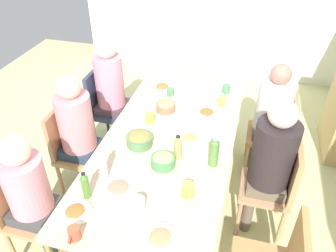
# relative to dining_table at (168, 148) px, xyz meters

# --- Properties ---
(ground_plane) EXTENTS (6.71, 6.71, 0.00)m
(ground_plane) POSITION_rel_dining_table_xyz_m (0.00, 0.00, -0.70)
(ground_plane) COLOR #BEBE86
(dining_table) EXTENTS (2.20, 1.04, 0.77)m
(dining_table) POSITION_rel_dining_table_xyz_m (0.00, 0.00, 0.00)
(dining_table) COLOR #CAB290
(dining_table) RESTS_ON ground_plane
(chair_1) EXTENTS (0.40, 0.40, 0.90)m
(chair_1) POSITION_rel_dining_table_xyz_m (-0.73, -0.90, -0.19)
(chair_1) COLOR #2A3650
(chair_1) RESTS_ON ground_plane
(person_1) EXTENTS (0.30, 0.30, 1.29)m
(person_1) POSITION_rel_dining_table_xyz_m (-0.73, -0.81, 0.07)
(person_1) COLOR #42463E
(person_1) RESTS_ON ground_plane
(chair_2) EXTENTS (0.40, 0.40, 0.90)m
(chair_2) POSITION_rel_dining_table_xyz_m (-0.73, 0.90, -0.19)
(chair_2) COLOR #B6794B
(chair_2) RESTS_ON ground_plane
(person_2) EXTENTS (0.32, 0.32, 1.21)m
(person_2) POSITION_rel_dining_table_xyz_m (-0.73, 0.81, 0.03)
(person_2) COLOR #3C4339
(person_2) RESTS_ON ground_plane
(chair_3) EXTENTS (0.40, 0.40, 0.90)m
(chair_3) POSITION_rel_dining_table_xyz_m (0.00, 0.90, -0.19)
(chair_3) COLOR #A87A59
(chair_3) RESTS_ON ground_plane
(person_3) EXTENTS (0.32, 0.32, 1.29)m
(person_3) POSITION_rel_dining_table_xyz_m (-0.00, 0.81, 0.07)
(person_3) COLOR brown
(person_3) RESTS_ON ground_plane
(chair_4) EXTENTS (0.40, 0.40, 0.90)m
(chair_4) POSITION_rel_dining_table_xyz_m (0.00, -0.90, -0.19)
(chair_4) COLOR #A8824D
(chair_4) RESTS_ON ground_plane
(person_4) EXTENTS (0.30, 0.30, 1.25)m
(person_4) POSITION_rel_dining_table_xyz_m (0.00, -0.81, 0.05)
(person_4) COLOR #283C52
(person_4) RESTS_ON ground_plane
(chair_5) EXTENTS (0.40, 0.40, 0.90)m
(chair_5) POSITION_rel_dining_table_xyz_m (0.73, -0.90, -0.19)
(chair_5) COLOR tan
(chair_5) RESTS_ON ground_plane
(person_5) EXTENTS (0.30, 0.30, 1.19)m
(person_5) POSITION_rel_dining_table_xyz_m (0.73, -0.81, 0.02)
(person_5) COLOR #413938
(person_5) RESTS_ON ground_plane
(plate_0) EXTENTS (0.23, 0.23, 0.04)m
(plate_0) POSITION_rel_dining_table_xyz_m (-0.81, -0.28, 0.09)
(plate_0) COLOR silver
(plate_0) RESTS_ON dining_table
(plate_1) EXTENTS (0.22, 0.22, 0.04)m
(plate_1) POSITION_rel_dining_table_xyz_m (0.87, -0.38, 0.09)
(plate_1) COLOR silver
(plate_1) RESTS_ON dining_table
(plate_2) EXTENTS (0.21, 0.21, 0.04)m
(plate_2) POSITION_rel_dining_table_xyz_m (-0.06, 0.17, 0.09)
(plate_2) COLOR white
(plate_2) RESTS_ON dining_table
(plate_3) EXTENTS (0.23, 0.23, 0.04)m
(plate_3) POSITION_rel_dining_table_xyz_m (0.91, 0.20, 0.09)
(plate_3) COLOR silver
(plate_3) RESTS_ON dining_table
(plate_4) EXTENTS (0.23, 0.23, 0.04)m
(plate_4) POSITION_rel_dining_table_xyz_m (-0.46, 0.24, 0.09)
(plate_4) COLOR white
(plate_4) RESTS_ON dining_table
(plate_5) EXTENTS (0.26, 0.26, 0.04)m
(plate_5) POSITION_rel_dining_table_xyz_m (0.60, -0.19, 0.09)
(plate_5) COLOR silver
(plate_5) RESTS_ON dining_table
(bowl_0) EXTENTS (0.18, 0.18, 0.10)m
(bowl_0) POSITION_rel_dining_table_xyz_m (0.29, 0.04, 0.12)
(bowl_0) COLOR #488750
(bowl_0) RESTS_ON dining_table
(bowl_1) EXTENTS (0.21, 0.21, 0.10)m
(bowl_1) POSITION_rel_dining_table_xyz_m (0.10, -0.21, 0.12)
(bowl_1) COLOR #507A4E
(bowl_1) RESTS_ON dining_table
(bowl_2) EXTENTS (0.18, 0.18, 0.09)m
(bowl_2) POSITION_rel_dining_table_xyz_m (-0.43, -0.14, 0.11)
(bowl_2) COLOR #986750
(bowl_2) RESTS_ON dining_table
(cup_0) EXTENTS (0.12, 0.08, 0.08)m
(cup_0) POSITION_rel_dining_table_xyz_m (-0.22, -0.22, 0.11)
(cup_0) COLOR gold
(cup_0) RESTS_ON dining_table
(cup_1) EXTENTS (0.11, 0.07, 0.09)m
(cup_1) POSITION_rel_dining_table_xyz_m (-0.65, 0.34, 0.12)
(cup_1) COLOR #DBC955
(cup_1) RESTS_ON dining_table
(cup_2) EXTENTS (0.11, 0.07, 0.09)m
(cup_2) POSITION_rel_dining_table_xyz_m (1.03, -0.29, 0.11)
(cup_2) COLOR #CB543A
(cup_2) RESTS_ON dining_table
(cup_3) EXTENTS (0.12, 0.09, 0.10)m
(cup_3) POSITION_rel_dining_table_xyz_m (0.73, -0.00, 0.12)
(cup_3) COLOR white
(cup_3) RESTS_ON dining_table
(cup_4) EXTENTS (0.12, 0.09, 0.10)m
(cup_4) POSITION_rel_dining_table_xyz_m (0.53, 0.28, 0.12)
(cup_4) COLOR #E3CE4F
(cup_4) RESTS_ON dining_table
(cup_5) EXTENTS (0.11, 0.07, 0.09)m
(cup_5) POSITION_rel_dining_table_xyz_m (-0.89, 0.36, 0.12)
(cup_5) COLOR #4B9060
(cup_5) RESTS_ON dining_table
(cup_6) EXTENTS (0.12, 0.09, 0.10)m
(cup_6) POSITION_rel_dining_table_xyz_m (-0.34, 0.10, 0.12)
(cup_6) COLOR white
(cup_6) RESTS_ON dining_table
(cup_7) EXTENTS (0.11, 0.07, 0.07)m
(cup_7) POSITION_rel_dining_table_xyz_m (-0.70, -0.17, 0.11)
(cup_7) COLOR #518359
(cup_7) RESTS_ON dining_table
(bottle_0) EXTENTS (0.05, 0.05, 0.22)m
(bottle_0) POSITION_rel_dining_table_xyz_m (0.71, -0.36, 0.17)
(bottle_0) COLOR #4B7D2E
(bottle_0) RESTS_ON dining_table
(bottle_1) EXTENTS (0.07, 0.07, 0.25)m
(bottle_1) POSITION_rel_dining_table_xyz_m (0.18, 0.40, 0.19)
(bottle_1) COLOR #52853A
(bottle_1) RESTS_ON dining_table
(bottle_2) EXTENTS (0.05, 0.05, 0.24)m
(bottle_2) POSITION_rel_dining_table_xyz_m (0.52, -0.33, 0.19)
(bottle_2) COLOR silver
(bottle_2) RESTS_ON dining_table
(bottle_3) EXTENTS (0.06, 0.06, 0.21)m
(bottle_3) POSITION_rel_dining_table_xyz_m (0.18, 0.12, 0.17)
(bottle_3) COLOR tan
(bottle_3) RESTS_ON dining_table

